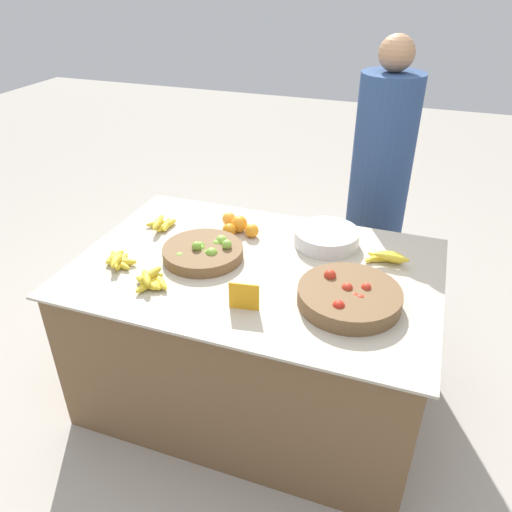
{
  "coord_description": "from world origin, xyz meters",
  "views": [
    {
      "loc": [
        0.61,
        -1.72,
        1.89
      ],
      "look_at": [
        0.0,
        0.0,
        0.79
      ],
      "focal_mm": 35.0,
      "sensor_mm": 36.0,
      "label": 1
    }
  ],
  "objects": [
    {
      "name": "ground_plane",
      "position": [
        0.0,
        0.0,
        0.0
      ],
      "size": [
        12.0,
        12.0,
        0.0
      ],
      "primitive_type": "plane",
      "color": "#ADA599"
    },
    {
      "name": "market_table",
      "position": [
        0.0,
        0.0,
        0.37
      ],
      "size": [
        1.55,
        1.04,
        0.74
      ],
      "color": "brown",
      "rests_on": "ground_plane"
    },
    {
      "name": "lime_bowl",
      "position": [
        -0.24,
        -0.01,
        0.77
      ],
      "size": [
        0.35,
        0.35,
        0.09
      ],
      "color": "brown",
      "rests_on": "market_table"
    },
    {
      "name": "tomato_basket",
      "position": [
        0.43,
        -0.14,
        0.78
      ],
      "size": [
        0.4,
        0.4,
        0.09
      ],
      "color": "brown",
      "rests_on": "market_table"
    },
    {
      "name": "orange_pile",
      "position": [
        -0.19,
        0.26,
        0.78
      ],
      "size": [
        0.22,
        0.17,
        0.08
      ],
      "color": "orange",
      "rests_on": "market_table"
    },
    {
      "name": "metal_bowl",
      "position": [
        0.24,
        0.29,
        0.78
      ],
      "size": [
        0.3,
        0.3,
        0.07
      ],
      "color": "silver",
      "rests_on": "market_table"
    },
    {
      "name": "price_sign",
      "position": [
        0.06,
        -0.3,
        0.8
      ],
      "size": [
        0.11,
        0.02,
        0.11
      ],
      "rotation": [
        0.0,
        0.0,
        0.16
      ],
      "color": "orange",
      "rests_on": "market_table"
    },
    {
      "name": "banana_bunch_front_right",
      "position": [
        -0.55,
        0.18,
        0.77
      ],
      "size": [
        0.14,
        0.18,
        0.06
      ],
      "color": "yellow",
      "rests_on": "market_table"
    },
    {
      "name": "banana_bunch_front_left",
      "position": [
        -0.35,
        -0.28,
        0.77
      ],
      "size": [
        0.17,
        0.17,
        0.06
      ],
      "color": "yellow",
      "rests_on": "market_table"
    },
    {
      "name": "banana_bunch_front_center",
      "position": [
        -0.56,
        -0.19,
        0.76
      ],
      "size": [
        0.15,
        0.17,
        0.06
      ],
      "color": "yellow",
      "rests_on": "market_table"
    },
    {
      "name": "banana_bunch_middle_left",
      "position": [
        0.52,
        0.22,
        0.77
      ],
      "size": [
        0.19,
        0.13,
        0.06
      ],
      "color": "yellow",
      "rests_on": "market_table"
    },
    {
      "name": "vendor_person",
      "position": [
        0.39,
        0.93,
        0.73
      ],
      "size": [
        0.32,
        0.32,
        1.58
      ],
      "color": "navy",
      "rests_on": "ground_plane"
    }
  ]
}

